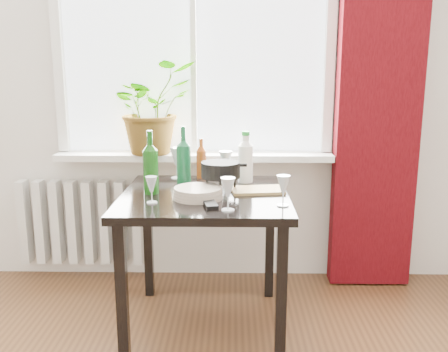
{
  "coord_description": "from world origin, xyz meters",
  "views": [
    {
      "loc": [
        0.24,
        -0.92,
        1.38
      ],
      "look_at": [
        0.2,
        1.55,
        0.83
      ],
      "focal_mm": 40.0,
      "sensor_mm": 36.0,
      "label": 1
    }
  ],
  "objects_px": {
    "wine_bottle_left": "(150,162)",
    "wine_bottle_right": "(184,156)",
    "bottle_amber": "(201,158)",
    "wineglass_far_right": "(283,190)",
    "wineglass_back_center": "(226,166)",
    "potted_plant": "(152,108)",
    "tv_remote": "(209,203)",
    "wineglass_front_right": "(228,194)",
    "radiator": "(81,222)",
    "wineglass_front_left": "(152,190)",
    "cleaning_bottle": "(245,157)",
    "wineglass_back_left": "(177,163)",
    "plate_stack": "(198,193)",
    "fondue_pot": "(221,177)",
    "cutting_board": "(257,190)",
    "table": "(205,211)"
  },
  "relations": [
    {
      "from": "wine_bottle_left",
      "to": "tv_remote",
      "type": "xyz_separation_m",
      "value": [
        0.31,
        -0.22,
        -0.15
      ]
    },
    {
      "from": "cleaning_bottle",
      "to": "cutting_board",
      "type": "relative_size",
      "value": 1.09
    },
    {
      "from": "wineglass_back_center",
      "to": "fondue_pot",
      "type": "distance_m",
      "value": 0.23
    },
    {
      "from": "wine_bottle_right",
      "to": "wineglass_back_center",
      "type": "height_order",
      "value": "wine_bottle_right"
    },
    {
      "from": "plate_stack",
      "to": "wineglass_front_right",
      "type": "bearing_deg",
      "value": -55.11
    },
    {
      "from": "wineglass_front_right",
      "to": "wineglass_far_right",
      "type": "height_order",
      "value": "wineglass_front_right"
    },
    {
      "from": "bottle_amber",
      "to": "wineglass_far_right",
      "type": "height_order",
      "value": "bottle_amber"
    },
    {
      "from": "wineglass_back_center",
      "to": "wineglass_back_left",
      "type": "bearing_deg",
      "value": 164.77
    },
    {
      "from": "plate_stack",
      "to": "fondue_pot",
      "type": "relative_size",
      "value": 1.08
    },
    {
      "from": "cutting_board",
      "to": "tv_remote",
      "type": "bearing_deg",
      "value": -131.97
    },
    {
      "from": "wineglass_front_right",
      "to": "wineglass_far_right",
      "type": "relative_size",
      "value": 1.04
    },
    {
      "from": "bottle_amber",
      "to": "wineglass_back_center",
      "type": "distance_m",
      "value": 0.17
    },
    {
      "from": "potted_plant",
      "to": "wineglass_back_center",
      "type": "bearing_deg",
      "value": -35.12
    },
    {
      "from": "wineglass_front_right",
      "to": "fondue_pot",
      "type": "height_order",
      "value": "same"
    },
    {
      "from": "cleaning_bottle",
      "to": "tv_remote",
      "type": "xyz_separation_m",
      "value": [
        -0.18,
        -0.48,
        -0.14
      ]
    },
    {
      "from": "table",
      "to": "wineglass_front_left",
      "type": "distance_m",
      "value": 0.34
    },
    {
      "from": "potted_plant",
      "to": "wine_bottle_left",
      "type": "height_order",
      "value": "potted_plant"
    },
    {
      "from": "radiator",
      "to": "fondue_pot",
      "type": "height_order",
      "value": "fondue_pot"
    },
    {
      "from": "fondue_pot",
      "to": "radiator",
      "type": "bearing_deg",
      "value": 147.56
    },
    {
      "from": "radiator",
      "to": "table",
      "type": "xyz_separation_m",
      "value": [
        0.85,
        -0.63,
        0.27
      ]
    },
    {
      "from": "table",
      "to": "wine_bottle_left",
      "type": "height_order",
      "value": "wine_bottle_left"
    },
    {
      "from": "cleaning_bottle",
      "to": "wineglass_far_right",
      "type": "relative_size",
      "value": 1.95
    },
    {
      "from": "radiator",
      "to": "wine_bottle_left",
      "type": "xyz_separation_m",
      "value": [
        0.57,
        -0.63,
        0.52
      ]
    },
    {
      "from": "wineglass_back_left",
      "to": "plate_stack",
      "type": "bearing_deg",
      "value": -71.06
    },
    {
      "from": "wine_bottle_right",
      "to": "bottle_amber",
      "type": "distance_m",
      "value": 0.21
    },
    {
      "from": "radiator",
      "to": "wineglass_back_left",
      "type": "relative_size",
      "value": 4.29
    },
    {
      "from": "wine_bottle_left",
      "to": "wine_bottle_right",
      "type": "bearing_deg",
      "value": 49.0
    },
    {
      "from": "cleaning_bottle",
      "to": "table",
      "type": "bearing_deg",
      "value": -129.27
    },
    {
      "from": "wine_bottle_right",
      "to": "wineglass_back_left",
      "type": "distance_m",
      "value": 0.19
    },
    {
      "from": "wine_bottle_right",
      "to": "fondue_pot",
      "type": "height_order",
      "value": "wine_bottle_right"
    },
    {
      "from": "potted_plant",
      "to": "fondue_pot",
      "type": "height_order",
      "value": "potted_plant"
    },
    {
      "from": "wineglass_front_left",
      "to": "potted_plant",
      "type": "bearing_deg",
      "value": 98.37
    },
    {
      "from": "wine_bottle_left",
      "to": "wineglass_far_right",
      "type": "distance_m",
      "value": 0.7
    },
    {
      "from": "wineglass_far_right",
      "to": "wineglass_back_center",
      "type": "distance_m",
      "value": 0.57
    },
    {
      "from": "cleaning_bottle",
      "to": "fondue_pot",
      "type": "xyz_separation_m",
      "value": [
        -0.13,
        -0.22,
        -0.07
      ]
    },
    {
      "from": "wine_bottle_left",
      "to": "wineglass_front_left",
      "type": "height_order",
      "value": "wine_bottle_left"
    },
    {
      "from": "table",
      "to": "wineglass_front_left",
      "type": "relative_size",
      "value": 6.46
    },
    {
      "from": "wineglass_front_right",
      "to": "plate_stack",
      "type": "bearing_deg",
      "value": 124.89
    },
    {
      "from": "potted_plant",
      "to": "wineglass_front_right",
      "type": "distance_m",
      "value": 1.07
    },
    {
      "from": "wineglass_front_right",
      "to": "fondue_pot",
      "type": "relative_size",
      "value": 0.67
    },
    {
      "from": "cutting_board",
      "to": "radiator",
      "type": "bearing_deg",
      "value": 152.46
    },
    {
      "from": "bottle_amber",
      "to": "fondue_pot",
      "type": "distance_m",
      "value": 0.35
    },
    {
      "from": "potted_plant",
      "to": "wineglass_back_left",
      "type": "height_order",
      "value": "potted_plant"
    },
    {
      "from": "radiator",
      "to": "wineglass_front_left",
      "type": "distance_m",
      "value": 1.1
    },
    {
      "from": "wineglass_back_center",
      "to": "wineglass_front_left",
      "type": "bearing_deg",
      "value": -127.02
    },
    {
      "from": "cleaning_bottle",
      "to": "wine_bottle_left",
      "type": "bearing_deg",
      "value": -151.94
    },
    {
      "from": "radiator",
      "to": "wineglass_back_center",
      "type": "xyz_separation_m",
      "value": [
        0.95,
        -0.36,
        0.45
      ]
    },
    {
      "from": "potted_plant",
      "to": "radiator",
      "type": "bearing_deg",
      "value": 175.59
    },
    {
      "from": "bottle_amber",
      "to": "wineglass_back_center",
      "type": "xyz_separation_m",
      "value": [
        0.14,
        -0.1,
        -0.03
      ]
    },
    {
      "from": "cleaning_bottle",
      "to": "wineglass_back_left",
      "type": "bearing_deg",
      "value": 167.72
    }
  ]
}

